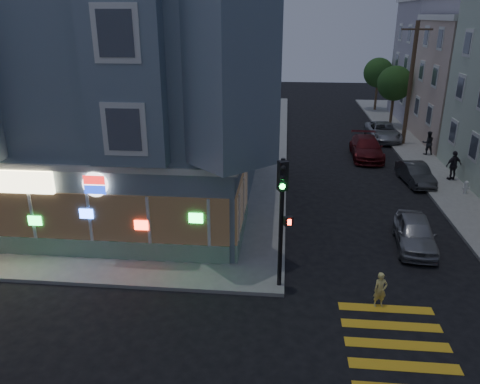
# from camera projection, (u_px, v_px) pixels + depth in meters

# --- Properties ---
(ground) EXTENTS (120.00, 120.00, 0.00)m
(ground) POSITION_uv_depth(u_px,v_px,m) (191.00, 327.00, 15.23)
(ground) COLOR black
(ground) RESTS_ON ground
(sidewalk_nw) EXTENTS (33.00, 42.00, 0.15)m
(sidewalk_nw) POSITION_uv_depth(u_px,v_px,m) (82.00, 139.00, 37.83)
(sidewalk_nw) COLOR gray
(sidewalk_nw) RESTS_ON ground
(corner_building) EXTENTS (14.60, 14.60, 11.40)m
(corner_building) POSITION_uv_depth(u_px,v_px,m) (113.00, 92.00, 23.93)
(corner_building) COLOR slate
(corner_building) RESTS_ON sidewalk_nw
(row_house_d) EXTENTS (12.00, 8.60, 10.50)m
(row_house_d) POSITION_uv_depth(u_px,v_px,m) (468.00, 62.00, 43.17)
(row_house_d) COLOR #A59FAE
(row_house_d) RESTS_ON sidewalk_ne
(utility_pole) EXTENTS (2.20, 0.30, 9.00)m
(utility_pole) POSITION_uv_depth(u_px,v_px,m) (410.00, 83.00, 34.76)
(utility_pole) COLOR #4C3826
(utility_pole) RESTS_ON sidewalk_ne
(street_tree_near) EXTENTS (3.00, 3.00, 5.30)m
(street_tree_near) POSITION_uv_depth(u_px,v_px,m) (395.00, 83.00, 40.63)
(street_tree_near) COLOR #4C3826
(street_tree_near) RESTS_ON sidewalk_ne
(street_tree_far) EXTENTS (3.00, 3.00, 5.30)m
(street_tree_far) POSITION_uv_depth(u_px,v_px,m) (378.00, 73.00, 48.07)
(street_tree_far) COLOR #4C3826
(street_tree_far) RESTS_ON sidewalk_ne
(running_child) EXTENTS (0.52, 0.40, 1.30)m
(running_child) POSITION_uv_depth(u_px,v_px,m) (380.00, 290.00, 16.10)
(running_child) COLOR #E6D475
(running_child) RESTS_ON ground
(pedestrian_a) EXTENTS (0.85, 0.68, 1.67)m
(pedestrian_a) POSITION_uv_depth(u_px,v_px,m) (428.00, 143.00, 33.25)
(pedestrian_a) COLOR #222227
(pedestrian_a) RESTS_ON sidewalk_ne
(pedestrian_b) EXTENTS (1.14, 0.80, 1.79)m
(pedestrian_b) POSITION_uv_depth(u_px,v_px,m) (454.00, 165.00, 28.09)
(pedestrian_b) COLOR #27232C
(pedestrian_b) RESTS_ON sidewalk_ne
(parked_car_a) EXTENTS (1.98, 4.09, 1.34)m
(parked_car_a) POSITION_uv_depth(u_px,v_px,m) (415.00, 233.00, 20.26)
(parked_car_a) COLOR #939599
(parked_car_a) RESTS_ON ground
(parked_car_b) EXTENTS (1.70, 3.83, 1.22)m
(parked_car_b) POSITION_uv_depth(u_px,v_px,m) (415.00, 174.00, 27.98)
(parked_car_b) COLOR #35373A
(parked_car_b) RESTS_ON ground
(parked_car_c) EXTENTS (2.20, 5.12, 1.47)m
(parked_car_c) POSITION_uv_depth(u_px,v_px,m) (366.00, 148.00, 32.96)
(parked_car_c) COLOR #5B1418
(parked_car_c) RESTS_ON ground
(parked_car_d) EXTENTS (2.41, 5.06, 1.40)m
(parked_car_d) POSITION_uv_depth(u_px,v_px,m) (383.00, 132.00, 37.69)
(parked_car_d) COLOR #999CA2
(parked_car_d) RESTS_ON ground
(traffic_signal) EXTENTS (0.62, 0.55, 4.87)m
(traffic_signal) POSITION_uv_depth(u_px,v_px,m) (282.00, 204.00, 16.07)
(traffic_signal) COLOR black
(traffic_signal) RESTS_ON sidewalk_nw
(fire_hydrant) EXTENTS (0.42, 0.24, 0.73)m
(fire_hydrant) POSITION_uv_depth(u_px,v_px,m) (466.00, 187.00, 26.08)
(fire_hydrant) COLOR silver
(fire_hydrant) RESTS_ON sidewalk_ne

